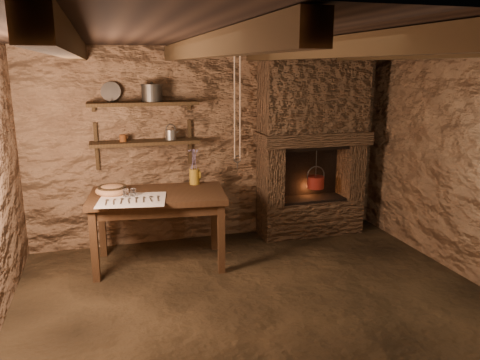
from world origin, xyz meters
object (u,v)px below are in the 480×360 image
object	(u,v)px
stoneware_jug	(194,169)
wooden_bowl	(112,190)
red_pot	(316,181)
work_table	(159,226)
iron_stockpot	(152,94)

from	to	relation	value
stoneware_jug	wooden_bowl	bearing A→B (deg)	-145.48
wooden_bowl	red_pot	xyz separation A→B (m)	(2.56, 0.35, -0.16)
work_table	red_pot	xyz separation A→B (m)	(2.08, 0.43, 0.26)
iron_stockpot	stoneware_jug	bearing A→B (deg)	-32.89
wooden_bowl	stoneware_jug	bearing A→B (deg)	11.76
stoneware_jug	iron_stockpot	xyz separation A→B (m)	(-0.42, 0.27, 0.86)
work_table	iron_stockpot	world-z (taller)	iron_stockpot
iron_stockpot	work_table	bearing A→B (deg)	-94.33
work_table	red_pot	world-z (taller)	red_pot
stoneware_jug	iron_stockpot	distance (m)	0.99
work_table	wooden_bowl	distance (m)	0.64
stoneware_jug	wooden_bowl	xyz separation A→B (m)	(-0.94, -0.19, -0.13)
stoneware_jug	red_pot	distance (m)	1.65
stoneware_jug	wooden_bowl	size ratio (longest dim) A/B	1.16
wooden_bowl	iron_stockpot	world-z (taller)	iron_stockpot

